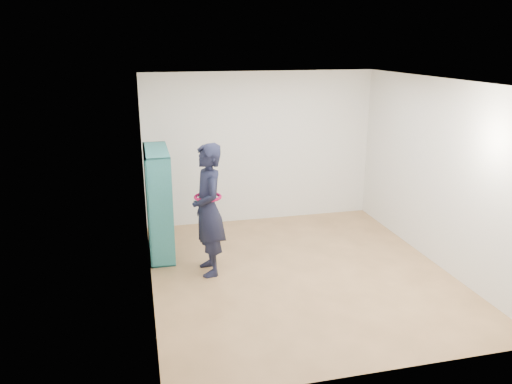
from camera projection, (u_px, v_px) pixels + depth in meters
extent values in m
plane|color=olive|center=(299.00, 272.00, 6.91)|extent=(4.50, 4.50, 0.00)
plane|color=white|center=(305.00, 81.00, 6.15)|extent=(4.50, 4.50, 0.00)
cube|color=silver|center=(146.00, 193.00, 6.08)|extent=(0.02, 4.50, 2.60)
cube|color=silver|center=(438.00, 173.00, 6.98)|extent=(0.02, 4.50, 2.60)
cube|color=silver|center=(260.00, 148.00, 8.62)|extent=(4.00, 0.02, 2.60)
cube|color=silver|center=(382.00, 249.00, 4.44)|extent=(4.00, 0.02, 2.60)
cube|color=#287E73|center=(161.00, 214.00, 6.84)|extent=(0.35, 0.02, 1.58)
cube|color=#287E73|center=(157.00, 191.00, 7.92)|extent=(0.35, 0.02, 1.58)
cube|color=#287E73|center=(161.00, 250.00, 7.61)|extent=(0.35, 1.19, 0.02)
cube|color=#287E73|center=(155.00, 150.00, 7.16)|extent=(0.35, 1.19, 0.02)
cube|color=#287E73|center=(148.00, 203.00, 7.35)|extent=(0.02, 1.19, 1.58)
cube|color=#287E73|center=(159.00, 206.00, 7.21)|extent=(0.32, 0.02, 1.53)
cube|color=#287E73|center=(158.00, 198.00, 7.56)|extent=(0.32, 0.02, 1.53)
cube|color=#287E73|center=(160.00, 226.00, 7.49)|extent=(0.32, 1.14, 0.02)
cube|color=#287E73|center=(159.00, 202.00, 7.38)|extent=(0.32, 1.14, 0.02)
cube|color=#287E73|center=(157.00, 177.00, 7.27)|extent=(0.32, 1.14, 0.02)
cube|color=beige|center=(164.00, 256.00, 7.23)|extent=(0.22, 0.14, 0.08)
cube|color=black|center=(163.00, 226.00, 7.05)|extent=(0.18, 0.16, 0.28)
cube|color=maroon|center=(162.00, 201.00, 6.94)|extent=(0.18, 0.16, 0.26)
cube|color=silver|center=(160.00, 181.00, 6.91)|extent=(0.22, 0.14, 0.06)
cube|color=navy|center=(163.00, 242.00, 7.51)|extent=(0.18, 0.16, 0.27)
cube|color=brown|center=(162.00, 218.00, 7.40)|extent=(0.18, 0.16, 0.26)
cube|color=#BFB28C|center=(160.00, 199.00, 7.37)|extent=(0.22, 0.14, 0.06)
cube|color=#26594C|center=(159.00, 169.00, 7.19)|extent=(0.18, 0.16, 0.22)
cube|color=beige|center=(162.00, 232.00, 7.86)|extent=(0.18, 0.16, 0.28)
cube|color=black|center=(160.00, 214.00, 7.83)|extent=(0.22, 0.14, 0.08)
cube|color=maroon|center=(159.00, 186.00, 7.64)|extent=(0.18, 0.16, 0.29)
cube|color=silver|center=(158.00, 162.00, 7.54)|extent=(0.18, 0.16, 0.25)
imported|color=black|center=(208.00, 210.00, 6.67)|extent=(0.49, 0.69, 1.81)
torus|color=#990B3C|center=(208.00, 197.00, 6.62)|extent=(0.40, 0.40, 0.04)
cube|color=silver|center=(197.00, 201.00, 6.67)|extent=(0.04, 0.10, 0.13)
cube|color=black|center=(197.00, 201.00, 6.67)|extent=(0.03, 0.10, 0.13)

